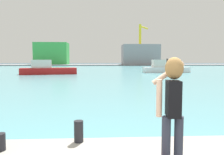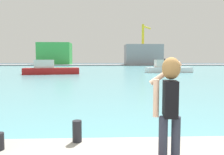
{
  "view_description": "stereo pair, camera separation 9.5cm",
  "coord_description": "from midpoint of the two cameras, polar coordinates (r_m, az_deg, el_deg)",
  "views": [
    {
      "loc": [
        -0.46,
        -2.81,
        2.15
      ],
      "look_at": [
        -0.07,
        4.34,
        1.6
      ],
      "focal_mm": 36.15,
      "sensor_mm": 36.0,
      "label": 1
    },
    {
      "loc": [
        -0.37,
        -2.82,
        2.15
      ],
      "look_at": [
        -0.07,
        4.34,
        1.6
      ],
      "focal_mm": 36.15,
      "sensor_mm": 36.0,
      "label": 2
    }
  ],
  "objects": [
    {
      "name": "harbor_bollard",
      "position": [
        4.85,
        -9.0,
        -13.3
      ],
      "size": [
        0.19,
        0.19,
        0.45
      ],
      "primitive_type": "cylinder",
      "color": "black",
      "rests_on": "quay_promenade"
    },
    {
      "name": "warehouse_right",
      "position": [
        92.5,
        7.11,
        5.75
      ],
      "size": [
        14.53,
        9.48,
        7.94
      ],
      "primitive_type": "cube",
      "color": "gray",
      "rests_on": "far_shore_dock"
    },
    {
      "name": "port_crane",
      "position": [
        95.02,
        7.26,
        9.14
      ],
      "size": [
        5.2,
        7.61,
        16.36
      ],
      "color": "yellow",
      "rests_on": "far_shore_dock"
    },
    {
      "name": "boat_moored",
      "position": [
        35.44,
        -16.19,
        2.02
      ],
      "size": [
        8.48,
        3.89,
        2.19
      ],
      "rotation": [
        0.0,
        0.0,
        0.2
      ],
      "color": "#B21919",
      "rests_on": "harbor_water"
    },
    {
      "name": "harbor_water",
      "position": [
        54.86,
        -2.69,
        2.18
      ],
      "size": [
        140.0,
        100.0,
        0.02
      ],
      "primitive_type": "cube",
      "color": "#599EA8",
      "rests_on": "ground_plane"
    },
    {
      "name": "harbor_bollard_2",
      "position": [
        4.89,
        -26.91,
        -14.34
      ],
      "size": [
        0.19,
        0.19,
        0.32
      ],
      "primitive_type": "cylinder",
      "color": "black",
      "rests_on": "quay_promenade"
    },
    {
      "name": "warehouse_left",
      "position": [
        98.46,
        -14.99,
        5.86
      ],
      "size": [
        13.45,
        8.66,
        8.99
      ],
      "primitive_type": "cube",
      "color": "green",
      "rests_on": "far_shore_dock"
    },
    {
      "name": "ground_plane",
      "position": [
        52.86,
        -2.68,
        2.08
      ],
      "size": [
        220.0,
        220.0,
        0.0
      ],
      "primitive_type": "plane",
      "color": "#334751"
    },
    {
      "name": "boat_moored_2",
      "position": [
        39.61,
        13.09,
        2.32
      ],
      "size": [
        7.85,
        2.45,
        2.22
      ],
      "rotation": [
        0.0,
        0.0,
        0.04
      ],
      "color": "white",
      "rests_on": "harbor_water"
    },
    {
      "name": "person_photographer",
      "position": [
        3.62,
        14.31,
        -5.72
      ],
      "size": [
        0.53,
        0.56,
        1.74
      ],
      "rotation": [
        0.0,
        0.0,
        1.43
      ],
      "color": "#2D3342",
      "rests_on": "quay_promenade"
    },
    {
      "name": "far_shore_dock",
      "position": [
        94.84,
        -2.88,
        3.23
      ],
      "size": [
        140.0,
        20.0,
        0.39
      ],
      "primitive_type": "cube",
      "color": "gray",
      "rests_on": "ground_plane"
    }
  ]
}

